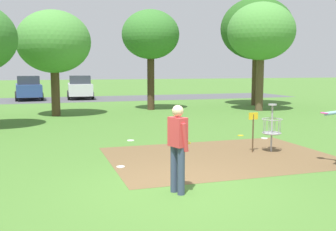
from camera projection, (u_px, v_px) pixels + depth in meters
name	position (u px, v px, depth m)	size (l,w,h in m)	color
ground_plane	(178.00, 190.00, 7.83)	(160.00, 160.00, 0.00)	#47752D
dirt_tee_pad	(221.00, 156.00, 10.76)	(6.03, 4.35, 0.01)	brown
disc_golf_basket	(270.00, 126.00, 11.30)	(0.98, 0.58, 1.39)	#9E9EA3
player_throwing	(178.00, 144.00, 7.50)	(0.44, 0.50, 1.71)	#384260
frisbee_by_tee	(121.00, 167.00, 9.61)	(0.20, 0.20, 0.02)	white
frisbee_mid_grass	(241.00, 135.00, 14.10)	(0.21, 0.21, 0.02)	gold
frisbee_far_left	(178.00, 151.00, 11.46)	(0.21, 0.21, 0.02)	gold
frisbee_far_right	(264.00, 138.00, 13.53)	(0.23, 0.23, 0.02)	white
frisbee_scattered_a	(131.00, 140.00, 13.13)	(0.24, 0.24, 0.02)	white
tree_near_right	(151.00, 35.00, 22.51)	(3.30, 3.30, 5.73)	#422D1E
tree_mid_left	(257.00, 29.00, 25.27)	(4.63, 4.63, 6.90)	#4C3823
tree_mid_right	(54.00, 42.00, 19.57)	(3.65, 3.65, 5.27)	#4C3823
tree_far_center	(261.00, 32.00, 21.98)	(3.77, 3.77, 6.06)	brown
parking_lot_strip	(77.00, 99.00, 30.79)	(36.00, 6.00, 0.01)	#4C4C51
parked_car_leftmost	(28.00, 88.00, 30.28)	(2.19, 4.31, 1.84)	#2D4784
parked_car_center_left	(80.00, 87.00, 31.45)	(2.13, 4.28, 1.84)	silver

